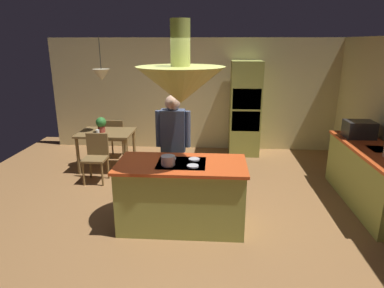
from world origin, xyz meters
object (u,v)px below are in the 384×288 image
oven_tower (245,109)px  chair_facing_island (96,154)px  dining_table (106,137)px  person_at_island (173,143)px  cooking_pot_on_cooktop (168,160)px  potted_plant_on_table (101,124)px  chair_by_back_wall (116,136)px  cup_on_table (98,132)px  kitchen_island (182,194)px  microwave_on_counter (359,129)px

oven_tower → chair_facing_island: 3.35m
dining_table → person_at_island: person_at_island is taller
cooking_pot_on_cooktop → potted_plant_on_table: bearing=126.3°
dining_table → person_at_island: (1.51, -1.40, 0.33)m
chair_by_back_wall → cooking_pot_on_cooktop: bearing=118.4°
cup_on_table → cooking_pot_on_cooktop: cooking_pot_on_cooktop is taller
kitchen_island → dining_table: kitchen_island is taller
kitchen_island → cup_on_table: (-1.80, 1.90, 0.34)m
chair_by_back_wall → potted_plant_on_table: size_ratio=2.90×
dining_table → potted_plant_on_table: 0.29m
kitchen_island → potted_plant_on_table: (-1.77, 2.07, 0.47)m
cup_on_table → microwave_on_counter: (4.64, -0.46, 0.25)m
oven_tower → chair_by_back_wall: oven_tower is taller
chair_facing_island → cup_on_table: (-0.10, 0.42, 0.30)m
kitchen_island → dining_table: bearing=129.0°
potted_plant_on_table → cooking_pot_on_cooktop: potted_plant_on_table is taller
cup_on_table → chair_by_back_wall: bearing=83.4°
kitchen_island → cup_on_table: 2.64m
oven_tower → cup_on_table: oven_tower is taller
kitchen_island → chair_facing_island: (-1.70, 1.48, 0.04)m
dining_table → potted_plant_on_table: size_ratio=3.49×
dining_table → microwave_on_counter: 4.61m
chair_by_back_wall → microwave_on_counter: size_ratio=1.89×
chair_facing_island → chair_by_back_wall: bearing=90.0°
chair_facing_island → chair_by_back_wall: same height
kitchen_island → microwave_on_counter: bearing=26.9°
chair_facing_island → cooking_pot_on_cooktop: cooking_pot_on_cooktop is taller
oven_tower → cup_on_table: 3.20m
cooking_pot_on_cooktop → person_at_island: bearing=92.3°
potted_plant_on_table → microwave_on_counter: (4.61, -0.63, 0.13)m
potted_plant_on_table → cooking_pot_on_cooktop: size_ratio=1.67×
kitchen_island → cooking_pot_on_cooktop: cooking_pot_on_cooktop is taller
microwave_on_counter → cooking_pot_on_cooktop: (-3.00, -1.57, -0.06)m
cup_on_table → chair_facing_island: bearing=-77.3°
person_at_island → chair_facing_island: 1.76m
person_at_island → cup_on_table: (-1.60, 1.20, -0.18)m
dining_table → cooking_pot_on_cooktop: cooking_pot_on_cooktop is taller
oven_tower → cup_on_table: (-2.90, -1.34, -0.23)m
dining_table → microwave_on_counter: size_ratio=2.28×
dining_table → oven_tower: bearing=22.2°
oven_tower → person_at_island: bearing=-116.9°
chair_by_back_wall → microwave_on_counter: (4.54, -1.28, 0.55)m
oven_tower → chair_by_back_wall: size_ratio=2.38×
person_at_island → chair_by_back_wall: 2.57m
person_at_island → kitchen_island: bearing=-74.6°
kitchen_island → microwave_on_counter: (2.84, 1.44, 0.59)m
cup_on_table → kitchen_island: bearing=-46.6°
oven_tower → microwave_on_counter: 2.51m
kitchen_island → potted_plant_on_table: 2.76m
potted_plant_on_table → cup_on_table: 0.21m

